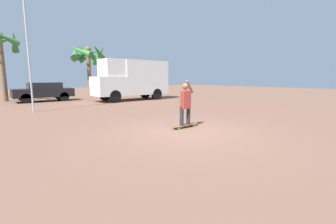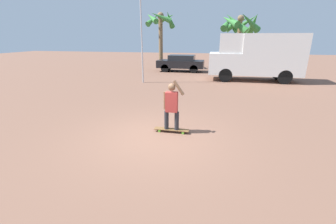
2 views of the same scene
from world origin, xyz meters
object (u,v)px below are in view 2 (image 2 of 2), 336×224
skateboard (172,130)px  palm_tree_near_van (240,24)px  parked_car_black (181,63)px  palm_tree_center_background (160,23)px  flagpole (142,22)px  person_skateboarder (172,104)px  camper_van (257,56)px

skateboard → palm_tree_near_van: bearing=80.0°
parked_car_black → palm_tree_near_van: (5.11, 4.19, 3.40)m
palm_tree_center_background → flagpole: size_ratio=0.78×
skateboard → parked_car_black: size_ratio=0.27×
palm_tree_near_van → palm_tree_center_background: size_ratio=0.99×
parked_car_black → person_skateboarder: bearing=-82.0°
parked_car_black → flagpole: bearing=-105.2°
flagpole → palm_tree_center_background: bearing=95.5°
camper_van → palm_tree_near_van: bearing=95.7°
person_skateboarder → camper_van: size_ratio=0.26×
person_skateboarder → camper_van: 11.03m
palm_tree_near_van → flagpole: flagpole is taller
parked_car_black → palm_tree_near_van: bearing=39.4°
skateboard → palm_tree_near_van: palm_tree_near_van is taller
camper_van → palm_tree_near_van: (-0.77, 7.65, 2.44)m
camper_van → palm_tree_center_background: palm_tree_center_background is taller
flagpole → palm_tree_near_van: bearing=56.3°
person_skateboarder → skateboard: bearing=0.0°
camper_van → palm_tree_center_background: bearing=147.0°
skateboard → flagpole: flagpole is taller
parked_car_black → flagpole: size_ratio=0.60×
camper_van → parked_car_black: camper_van is taller
person_skateboarder → camper_van: bearing=69.0°
skateboard → person_skateboarder: (-0.00, -0.00, 0.86)m
palm_tree_near_van → parked_car_black: bearing=-140.6°
skateboard → camper_van: size_ratio=0.18×
parked_car_black → flagpole: flagpole is taller
palm_tree_center_background → flagpole: bearing=-84.5°
skateboard → camper_van: bearing=69.0°
parked_car_black → palm_tree_center_background: size_ratio=0.77×
skateboard → palm_tree_center_background: palm_tree_center_background is taller
palm_tree_center_background → flagpole: (0.74, -7.71, -0.37)m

